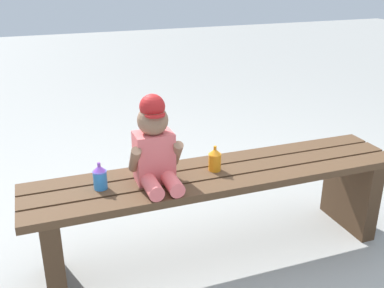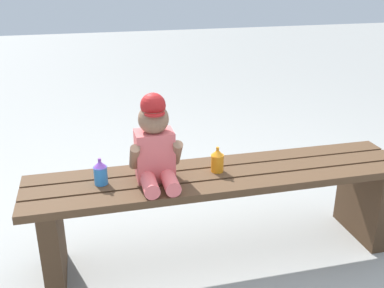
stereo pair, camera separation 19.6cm
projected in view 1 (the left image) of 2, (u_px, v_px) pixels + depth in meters
name	position (u px, v px, depth m)	size (l,w,h in m)	color
ground_plane	(217.00, 252.00, 2.30)	(16.00, 16.00, 0.00)	#999993
park_bench	(219.00, 197.00, 2.18)	(1.83, 0.38, 0.46)	#513823
child_figure	(155.00, 146.00, 1.96)	(0.23, 0.27, 0.40)	#E56666
sippy_cup_left	(100.00, 176.00, 1.94)	(0.06, 0.06, 0.12)	#338CE5
sippy_cup_right	(215.00, 159.00, 2.11)	(0.06, 0.06, 0.12)	orange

